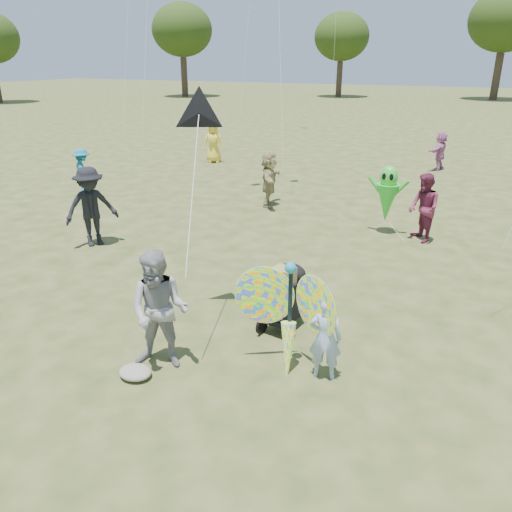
# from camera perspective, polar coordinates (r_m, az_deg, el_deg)

# --- Properties ---
(ground) EXTENTS (160.00, 160.00, 0.00)m
(ground) POSITION_cam_1_polar(r_m,az_deg,el_deg) (7.62, -3.59, -11.78)
(ground) COLOR #51592B
(ground) RESTS_ON ground
(child_girl) EXTENTS (0.51, 0.39, 1.25)m
(child_girl) POSITION_cam_1_polar(r_m,az_deg,el_deg) (6.99, 7.92, -9.29)
(child_girl) COLOR #98B0D7
(child_girl) RESTS_ON ground
(adult_man) EXTENTS (1.02, 0.89, 1.78)m
(adult_man) POSITION_cam_1_polar(r_m,az_deg,el_deg) (7.18, -10.96, -6.17)
(adult_man) COLOR gray
(adult_man) RESTS_ON ground
(grey_bag) EXTENTS (0.48, 0.39, 0.15)m
(grey_bag) POSITION_cam_1_polar(r_m,az_deg,el_deg) (7.41, -13.64, -12.78)
(grey_bag) COLOR gray
(grey_bag) RESTS_ON ground
(crowd_b) EXTENTS (1.26, 1.40, 1.89)m
(crowd_b) POSITION_cam_1_polar(r_m,az_deg,el_deg) (12.36, -18.33, 5.35)
(crowd_b) COLOR black
(crowd_b) RESTS_ON ground
(crowd_d) EXTENTS (0.88, 1.59, 1.63)m
(crowd_d) POSITION_cam_1_polar(r_m,az_deg,el_deg) (15.04, 1.51, 8.75)
(crowd_d) COLOR tan
(crowd_d) RESTS_ON ground
(crowd_e) EXTENTS (0.98, 1.02, 1.66)m
(crowd_e) POSITION_cam_1_polar(r_m,az_deg,el_deg) (12.70, 18.62, 5.22)
(crowd_e) COLOR maroon
(crowd_e) RESTS_ON ground
(crowd_g) EXTENTS (0.97, 0.84, 1.68)m
(crowd_g) POSITION_cam_1_polar(r_m,az_deg,el_deg) (21.77, -4.89, 12.80)
(crowd_g) COLOR yellow
(crowd_g) RESTS_ON ground
(crowd_i) EXTENTS (1.10, 1.02, 1.48)m
(crowd_i) POSITION_cam_1_polar(r_m,az_deg,el_deg) (17.42, -19.17, 9.11)
(crowd_i) COLOR teal
(crowd_i) RESTS_ON ground
(crowd_j) EXTENTS (0.79, 1.47, 1.51)m
(crowd_j) POSITION_cam_1_polar(r_m,az_deg,el_deg) (21.47, 20.28, 11.21)
(crowd_j) COLOR #C06EAB
(crowd_j) RESTS_ON ground
(jogging_stroller) EXTENTS (0.58, 1.09, 1.09)m
(jogging_stroller) POSITION_cam_1_polar(r_m,az_deg,el_deg) (8.21, 3.39, -4.23)
(jogging_stroller) COLOR black
(jogging_stroller) RESTS_ON ground
(butterfly_kite) EXTENTS (1.74, 0.75, 1.83)m
(butterfly_kite) POSITION_cam_1_polar(r_m,az_deg,el_deg) (7.04, 3.80, -6.86)
(butterfly_kite) COLOR orange
(butterfly_kite) RESTS_ON ground
(delta_kite_rig) EXTENTS (1.14, 1.94, 2.39)m
(delta_kite_rig) POSITION_cam_1_polar(r_m,az_deg,el_deg) (7.97, -6.54, 15.78)
(delta_kite_rig) COLOR black
(delta_kite_rig) RESTS_ON ground
(alien_kite) EXTENTS (1.12, 0.69, 1.74)m
(alien_kite) POSITION_cam_1_polar(r_m,az_deg,el_deg) (12.98, 14.75, 6.62)
(alien_kite) COLOR green
(alien_kite) RESTS_ON ground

